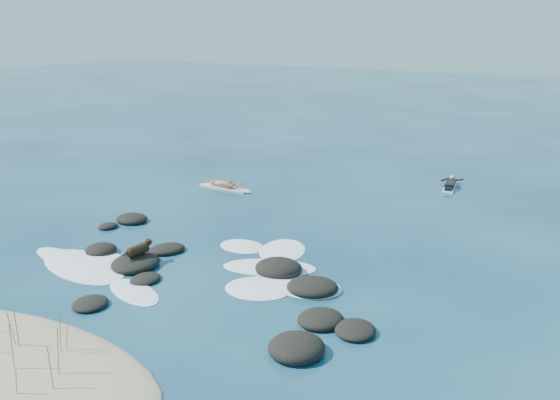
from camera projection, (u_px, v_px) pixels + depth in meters
The scene contains 7 objects.
ground at pixel (214, 254), 20.75m from camera, with size 160.00×160.00×0.00m, color #0A2642.
dune_grass at pixel (1, 338), 13.91m from camera, with size 4.29×1.96×1.22m.
reef_rocks at pixel (214, 278), 18.50m from camera, with size 13.67×7.39×0.62m.
breaking_foam at pixel (183, 269), 19.46m from camera, with size 10.56×7.27×0.12m.
standing_surfer_rig at pixel (225, 175), 28.54m from camera, with size 2.94×0.59×1.68m.
paddling_surfer_rig at pixel (450, 185), 28.93m from camera, with size 1.08×2.38×0.41m.
dog at pixel (139, 249), 19.60m from camera, with size 0.37×1.28×0.81m.
Camera 1 is at (11.71, -15.68, 7.45)m, focal length 40.00 mm.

